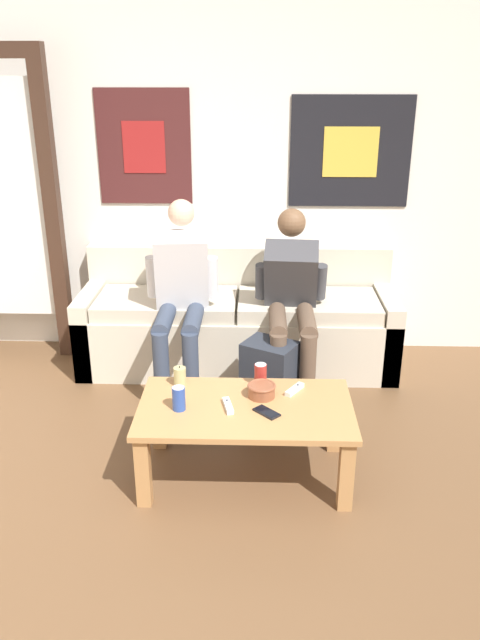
% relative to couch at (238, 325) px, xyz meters
% --- Properties ---
extents(ground_plane, '(18.00, 18.00, 0.00)m').
position_rel_couch_xyz_m(ground_plane, '(-0.11, -2.24, -0.29)').
color(ground_plane, brown).
extents(wall_back, '(10.00, 0.07, 2.55)m').
position_rel_couch_xyz_m(wall_back, '(-0.11, 0.35, 0.98)').
color(wall_back, white).
rests_on(wall_back, ground_plane).
extents(couch, '(2.19, 0.70, 0.80)m').
position_rel_couch_xyz_m(couch, '(0.00, 0.00, 0.00)').
color(couch, beige).
rests_on(couch, ground_plane).
extents(coffee_table, '(1.09, 0.62, 0.41)m').
position_rel_couch_xyz_m(coffee_table, '(0.09, -1.35, 0.05)').
color(coffee_table, '#B27F4C').
rests_on(coffee_table, ground_plane).
extents(person_seated_adult, '(0.47, 0.81, 1.23)m').
position_rel_couch_xyz_m(person_seated_adult, '(-0.35, -0.38, 0.37)').
color(person_seated_adult, '#384256').
rests_on(person_seated_adult, ground_plane).
extents(person_seated_teen, '(0.47, 0.93, 1.15)m').
position_rel_couch_xyz_m(person_seated_teen, '(0.36, -0.34, 0.34)').
color(person_seated_teen, brown).
rests_on(person_seated_teen, ground_plane).
extents(backpack, '(0.37, 0.35, 0.47)m').
position_rel_couch_xyz_m(backpack, '(0.21, -0.72, -0.07)').
color(backpack, '#282D38').
rests_on(backpack, ground_plane).
extents(ceramic_bowl, '(0.15, 0.15, 0.07)m').
position_rel_couch_xyz_m(ceramic_bowl, '(0.17, -1.25, 0.16)').
color(ceramic_bowl, brown).
rests_on(ceramic_bowl, coffee_table).
extents(pillar_candle, '(0.07, 0.07, 0.12)m').
position_rel_couch_xyz_m(pillar_candle, '(-0.27, -1.14, 0.17)').
color(pillar_candle, tan).
rests_on(pillar_candle, coffee_table).
extents(drink_can_blue, '(0.07, 0.07, 0.12)m').
position_rel_couch_xyz_m(drink_can_blue, '(-0.24, -1.39, 0.18)').
color(drink_can_blue, '#28479E').
rests_on(drink_can_blue, coffee_table).
extents(drink_can_red, '(0.07, 0.07, 0.12)m').
position_rel_couch_xyz_m(drink_can_red, '(0.16, -1.13, 0.18)').
color(drink_can_red, maroon).
rests_on(drink_can_red, coffee_table).
extents(game_controller_near_left, '(0.11, 0.14, 0.03)m').
position_rel_couch_xyz_m(game_controller_near_left, '(0.34, -1.19, 0.13)').
color(game_controller_near_left, white).
rests_on(game_controller_near_left, coffee_table).
extents(game_controller_near_right, '(0.07, 0.15, 0.03)m').
position_rel_couch_xyz_m(game_controller_near_right, '(-0.00, -1.37, 0.13)').
color(game_controller_near_right, white).
rests_on(game_controller_near_right, coffee_table).
extents(cell_phone, '(0.14, 0.14, 0.01)m').
position_rel_couch_xyz_m(cell_phone, '(0.19, -1.42, 0.12)').
color(cell_phone, black).
rests_on(cell_phone, coffee_table).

